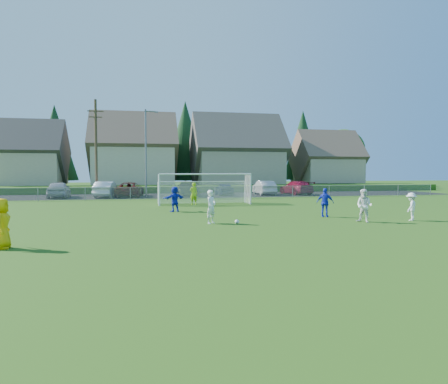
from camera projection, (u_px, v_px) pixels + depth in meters
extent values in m
plane|color=#193D0C|center=(263.00, 235.00, 16.82)|extent=(160.00, 160.00, 0.00)
plane|color=black|center=(188.00, 195.00, 43.70)|extent=(60.00, 60.00, 0.00)
cube|color=#1E420F|center=(181.00, 189.00, 51.01)|extent=(70.00, 6.00, 0.80)
sphere|color=white|center=(237.00, 222.00, 20.40)|extent=(0.22, 0.22, 0.22)
imported|color=#FFB405|center=(2.00, 224.00, 13.83)|extent=(0.62, 0.90, 1.76)
imported|color=white|center=(211.00, 207.00, 20.46)|extent=(0.74, 0.73, 1.72)
imported|color=white|center=(364.00, 206.00, 20.94)|extent=(1.03, 1.07, 1.74)
imported|color=white|center=(411.00, 207.00, 21.66)|extent=(1.12, 1.06, 1.52)
imported|color=#1429C1|center=(325.00, 203.00, 23.33)|extent=(1.05, 0.91, 1.69)
imported|color=#1429C1|center=(175.00, 199.00, 26.38)|extent=(1.60, 1.18, 1.68)
imported|color=#A8D619|center=(194.00, 194.00, 31.74)|extent=(0.74, 0.58, 1.77)
imported|color=#9EA0A5|center=(59.00, 190.00, 39.91)|extent=(2.27, 4.94, 1.64)
imported|color=silver|center=(106.00, 189.00, 40.70)|extent=(2.30, 5.06, 1.61)
imported|color=#570E0A|center=(130.00, 189.00, 41.63)|extent=(3.06, 5.60, 1.49)
imported|color=black|center=(188.00, 189.00, 42.88)|extent=(2.35, 5.45, 1.56)
imported|color=#111C3C|center=(224.00, 189.00, 43.72)|extent=(1.68, 4.02, 1.36)
imported|color=#B5B5B5|center=(264.00, 188.00, 44.94)|extent=(1.83, 4.81, 1.57)
imported|color=maroon|center=(296.00, 188.00, 45.46)|extent=(2.70, 5.46, 1.53)
cylinder|color=white|center=(159.00, 190.00, 30.68)|extent=(0.12, 0.12, 2.44)
cylinder|color=white|center=(251.00, 189.00, 32.16)|extent=(0.12, 0.12, 2.44)
cylinder|color=white|center=(206.00, 174.00, 31.35)|extent=(7.30, 0.12, 0.12)
cylinder|color=white|center=(158.00, 193.00, 32.45)|extent=(0.08, 0.08, 1.80)
cylinder|color=white|center=(245.00, 192.00, 33.94)|extent=(0.08, 0.08, 1.80)
cylinder|color=white|center=(202.00, 182.00, 33.15)|extent=(7.30, 0.08, 0.08)
cube|color=silver|center=(203.00, 192.00, 33.19)|extent=(7.30, 0.02, 1.80)
cube|color=silver|center=(159.00, 190.00, 31.56)|extent=(0.02, 1.80, 2.44)
cube|color=silver|center=(248.00, 189.00, 33.04)|extent=(0.02, 1.80, 2.44)
cube|color=silver|center=(204.00, 174.00, 32.23)|extent=(7.30, 1.80, 0.02)
cube|color=gray|center=(194.00, 187.00, 38.26)|extent=(52.00, 0.03, 0.03)
cube|color=gray|center=(194.00, 193.00, 38.29)|extent=(52.00, 0.02, 1.14)
cylinder|color=gray|center=(194.00, 193.00, 38.29)|extent=(0.06, 0.06, 1.20)
cylinder|color=gray|center=(431.00, 190.00, 43.58)|extent=(0.06, 0.06, 1.20)
cylinder|color=slate|center=(146.00, 153.00, 41.08)|extent=(0.18, 0.18, 9.00)
cylinder|color=slate|center=(150.00, 111.00, 40.95)|extent=(1.20, 0.12, 0.12)
cube|color=slate|center=(156.00, 112.00, 41.08)|extent=(0.36, 0.18, 0.12)
cylinder|color=#473321|center=(96.00, 148.00, 41.02)|extent=(0.26, 0.26, 10.00)
cube|color=#473321|center=(96.00, 111.00, 40.81)|extent=(1.60, 0.10, 0.10)
cube|color=#473321|center=(96.00, 117.00, 40.84)|extent=(1.30, 0.10, 0.10)
cube|color=tan|center=(27.00, 168.00, 53.65)|extent=(9.00, 8.00, 4.50)
pyramid|color=#423D38|center=(26.00, 118.00, 53.29)|extent=(9.90, 8.80, 4.41)
cube|color=#C6B58E|center=(134.00, 165.00, 57.45)|extent=(11.00, 9.00, 5.50)
pyramid|color=brown|center=(133.00, 111.00, 57.03)|extent=(12.10, 9.90, 4.96)
cube|color=tan|center=(237.00, 167.00, 59.53)|extent=(12.00, 10.00, 5.00)
pyramid|color=#4C473F|center=(237.00, 113.00, 59.10)|extent=(13.20, 11.00, 5.52)
cube|color=tan|center=(327.00, 170.00, 63.58)|extent=(9.00, 8.00, 4.00)
pyramid|color=brown|center=(327.00, 130.00, 63.24)|extent=(9.90, 8.80, 4.41)
cylinder|color=#382616|center=(56.00, 184.00, 62.01)|extent=(0.30, 0.30, 1.20)
cone|color=#143819|center=(55.00, 143.00, 61.66)|extent=(6.76, 6.76, 11.70)
cylinder|color=#382616|center=(122.00, 184.00, 65.02)|extent=(0.30, 0.30, 1.20)
cone|color=#143819|center=(122.00, 147.00, 64.70)|extent=(6.24, 6.24, 10.80)
cylinder|color=#382616|center=(186.00, 184.00, 64.12)|extent=(0.30, 0.30, 1.20)
cone|color=#143819|center=(185.00, 141.00, 63.75)|extent=(7.28, 7.28, 12.60)
cylinder|color=#382616|center=(243.00, 175.00, 68.03)|extent=(0.36, 0.36, 3.96)
sphere|color=#2B5B19|center=(243.00, 146.00, 67.77)|extent=(8.36, 8.36, 8.36)
cylinder|color=#382616|center=(302.00, 183.00, 68.18)|extent=(0.30, 0.30, 1.20)
cone|color=#143819|center=(303.00, 145.00, 67.84)|extent=(6.76, 6.76, 11.70)
cylinder|color=#382616|center=(342.00, 176.00, 70.72)|extent=(0.36, 0.36, 3.60)
sphere|color=#2B5B19|center=(343.00, 151.00, 70.49)|extent=(7.60, 7.60, 7.60)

